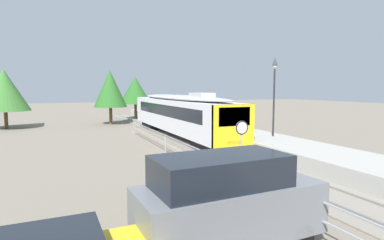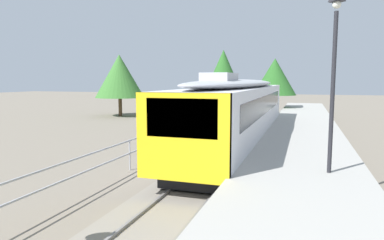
{
  "view_description": "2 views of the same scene",
  "coord_description": "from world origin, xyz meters",
  "views": [
    {
      "loc": [
        -9.64,
        2.06,
        4.17
      ],
      "look_at": [
        -1.0,
        22.0,
        2.0
      ],
      "focal_mm": 29.46,
      "sensor_mm": 36.0,
      "label": 1
    },
    {
      "loc": [
        3.3,
        8.97,
        3.58
      ],
      "look_at": [
        -1.0,
        22.0,
        2.0
      ],
      "focal_mm": 32.15,
      "sensor_mm": 36.0,
      "label": 2
    }
  ],
  "objects": [
    {
      "name": "ground_plane",
      "position": [
        -3.0,
        22.0,
        0.0
      ],
      "size": [
        160.0,
        160.0,
        0.0
      ],
      "primitive_type": "plane",
      "color": "slate"
    },
    {
      "name": "track_rails",
      "position": [
        0.0,
        22.0,
        0.03
      ],
      "size": [
        3.2,
        60.0,
        0.14
      ],
      "color": "gray",
      "rests_on": "ground"
    },
    {
      "name": "commuter_train",
      "position": [
        0.0,
        26.98,
        2.14
      ],
      "size": [
        2.82,
        18.19,
        3.74
      ],
      "color": "silver",
      "rests_on": "track_rails"
    },
    {
      "name": "station_platform",
      "position": [
        3.25,
        22.0,
        0.45
      ],
      "size": [
        3.9,
        60.0,
        0.9
      ],
      "primitive_type": "cube",
      "color": "#A8A59E",
      "rests_on": "ground"
    },
    {
      "name": "platform_lamp_mid_platform",
      "position": [
        4.04,
        19.55,
        4.62
      ],
      "size": [
        0.34,
        0.34,
        5.35
      ],
      "color": "#232328",
      "rests_on": "station_platform"
    },
    {
      "name": "speed_limit_sign",
      "position": [
        -2.34,
        13.52,
        2.12
      ],
      "size": [
        0.61,
        0.1,
        2.81
      ],
      "color": "#9EA0A5",
      "rests_on": "ground"
    },
    {
      "name": "carpark_fence",
      "position": [
        -3.3,
        12.0,
        0.91
      ],
      "size": [
        0.06,
        36.06,
        1.25
      ],
      "color": "#9EA0A5",
      "rests_on": "ground"
    },
    {
      "name": "parked_van_grey",
      "position": [
        -5.68,
        8.89,
        1.29
      ],
      "size": [
        4.97,
        2.14,
        2.51
      ],
      "color": "slate",
      "rests_on": "ground"
    },
    {
      "name": "tree_behind_carpark",
      "position": [
        -3.78,
        39.46,
        4.16
      ],
      "size": [
        3.79,
        3.79,
        6.32
      ],
      "color": "brown",
      "rests_on": "ground"
    },
    {
      "name": "tree_behind_station_far",
      "position": [
        -14.45,
        39.6,
        4.01
      ],
      "size": [
        4.9,
        4.9,
        6.17
      ],
      "color": "brown",
      "rests_on": "ground"
    },
    {
      "name": "tree_distant_left",
      "position": [
        0.32,
        44.4,
        3.94
      ],
      "size": [
        4.28,
        4.28,
        5.78
      ],
      "color": "brown",
      "rests_on": "ground"
    }
  ]
}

